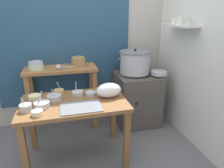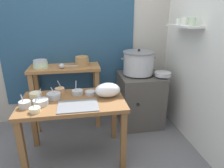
{
  "view_description": "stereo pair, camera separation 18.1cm",
  "coord_description": "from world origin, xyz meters",
  "px_view_note": "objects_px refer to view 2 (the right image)",
  "views": [
    {
      "loc": [
        -0.2,
        -1.86,
        1.6
      ],
      "look_at": [
        0.34,
        0.24,
        0.82
      ],
      "focal_mm": 31.85,
      "sensor_mm": 36.0,
      "label": 1
    },
    {
      "loc": [
        -0.02,
        -1.9,
        1.6
      ],
      "look_at": [
        0.34,
        0.24,
        0.82
      ],
      "focal_mm": 31.85,
      "sensor_mm": 36.0,
      "label": 2
    }
  ],
  "objects_px": {
    "prep_bowl_2": "(25,104)",
    "prep_bowl_7": "(110,87)",
    "steamer_pot": "(138,63)",
    "prep_bowl_4": "(54,96)",
    "stove_block": "(140,99)",
    "bowl_stack_enamel": "(41,64)",
    "prep_table": "(73,109)",
    "prep_bowl_0": "(60,90)",
    "prep_bowl_6": "(90,93)",
    "plastic_bag": "(108,90)",
    "wide_pan": "(163,74)",
    "prep_bowl_5": "(41,102)",
    "back_shelf_table": "(66,82)",
    "clay_pot": "(82,61)",
    "prep_bowl_1": "(36,94)",
    "prep_bowl_8": "(35,109)",
    "serving_tray": "(78,106)",
    "prep_bowl_3": "(77,92)",
    "ladle": "(62,66)"
  },
  "relations": [
    {
      "from": "back_shelf_table",
      "to": "serving_tray",
      "type": "relative_size",
      "value": 2.4
    },
    {
      "from": "prep_bowl_7",
      "to": "back_shelf_table",
      "type": "bearing_deg",
      "value": 136.93
    },
    {
      "from": "prep_bowl_6",
      "to": "prep_bowl_8",
      "type": "distance_m",
      "value": 0.63
    },
    {
      "from": "clay_pot",
      "to": "prep_bowl_1",
      "type": "distance_m",
      "value": 0.83
    },
    {
      "from": "stove_block",
      "to": "bowl_stack_enamel",
      "type": "height_order",
      "value": "bowl_stack_enamel"
    },
    {
      "from": "prep_bowl_7",
      "to": "prep_bowl_2",
      "type": "bearing_deg",
      "value": -159.77
    },
    {
      "from": "bowl_stack_enamel",
      "to": "prep_bowl_6",
      "type": "relative_size",
      "value": 1.74
    },
    {
      "from": "serving_tray",
      "to": "prep_bowl_5",
      "type": "distance_m",
      "value": 0.39
    },
    {
      "from": "steamer_pot",
      "to": "prep_bowl_4",
      "type": "bearing_deg",
      "value": -153.24
    },
    {
      "from": "back_shelf_table",
      "to": "prep_bowl_1",
      "type": "relative_size",
      "value": 7.37
    },
    {
      "from": "prep_bowl_2",
      "to": "prep_bowl_7",
      "type": "xyz_separation_m",
      "value": [
        0.9,
        0.33,
        0.0
      ]
    },
    {
      "from": "prep_bowl_2",
      "to": "prep_bowl_5",
      "type": "xyz_separation_m",
      "value": [
        0.14,
        0.04,
        -0.0
      ]
    },
    {
      "from": "prep_bowl_1",
      "to": "prep_bowl_5",
      "type": "distance_m",
      "value": 0.24
    },
    {
      "from": "ladle",
      "to": "prep_bowl_7",
      "type": "height_order",
      "value": "ladle"
    },
    {
      "from": "steamer_pot",
      "to": "plastic_bag",
      "type": "height_order",
      "value": "steamer_pot"
    },
    {
      "from": "prep_bowl_0",
      "to": "prep_bowl_6",
      "type": "height_order",
      "value": "prep_bowl_0"
    },
    {
      "from": "prep_bowl_0",
      "to": "wide_pan",
      "type": "bearing_deg",
      "value": 9.51
    },
    {
      "from": "prep_bowl_3",
      "to": "prep_bowl_7",
      "type": "relative_size",
      "value": 1.34
    },
    {
      "from": "wide_pan",
      "to": "serving_tray",
      "type": "bearing_deg",
      "value": -151.14
    },
    {
      "from": "back_shelf_table",
      "to": "prep_bowl_5",
      "type": "bearing_deg",
      "value": -104.2
    },
    {
      "from": "prep_table",
      "to": "prep_bowl_8",
      "type": "distance_m",
      "value": 0.43
    },
    {
      "from": "wide_pan",
      "to": "prep_bowl_5",
      "type": "bearing_deg",
      "value": -160.67
    },
    {
      "from": "serving_tray",
      "to": "prep_bowl_0",
      "type": "height_order",
      "value": "prep_bowl_0"
    },
    {
      "from": "clay_pot",
      "to": "prep_bowl_7",
      "type": "relative_size",
      "value": 1.65
    },
    {
      "from": "bowl_stack_enamel",
      "to": "ladle",
      "type": "height_order",
      "value": "bowl_stack_enamel"
    },
    {
      "from": "back_shelf_table",
      "to": "bowl_stack_enamel",
      "type": "distance_m",
      "value": 0.41
    },
    {
      "from": "back_shelf_table",
      "to": "clay_pot",
      "type": "height_order",
      "value": "clay_pot"
    },
    {
      "from": "bowl_stack_enamel",
      "to": "prep_bowl_8",
      "type": "height_order",
      "value": "bowl_stack_enamel"
    },
    {
      "from": "prep_bowl_7",
      "to": "steamer_pot",
      "type": "bearing_deg",
      "value": 41.03
    },
    {
      "from": "prep_table",
      "to": "back_shelf_table",
      "type": "xyz_separation_m",
      "value": [
        -0.11,
        0.74,
        0.07
      ]
    },
    {
      "from": "prep_bowl_2",
      "to": "prep_bowl_4",
      "type": "relative_size",
      "value": 0.95
    },
    {
      "from": "wide_pan",
      "to": "prep_bowl_0",
      "type": "xyz_separation_m",
      "value": [
        -1.37,
        -0.23,
        -0.06
      ]
    },
    {
      "from": "serving_tray",
      "to": "prep_bowl_6",
      "type": "bearing_deg",
      "value": 63.58
    },
    {
      "from": "prep_bowl_8",
      "to": "prep_bowl_7",
      "type": "bearing_deg",
      "value": 29.63
    },
    {
      "from": "serving_tray",
      "to": "prep_bowl_3",
      "type": "xyz_separation_m",
      "value": [
        -0.0,
        0.32,
        0.02
      ]
    },
    {
      "from": "prep_bowl_2",
      "to": "prep_bowl_6",
      "type": "xyz_separation_m",
      "value": [
        0.65,
        0.22,
        -0.01
      ]
    },
    {
      "from": "stove_block",
      "to": "prep_table",
      "type": "bearing_deg",
      "value": -147.19
    },
    {
      "from": "bowl_stack_enamel",
      "to": "prep_bowl_3",
      "type": "bearing_deg",
      "value": -51.2
    },
    {
      "from": "prep_bowl_0",
      "to": "prep_bowl_2",
      "type": "height_order",
      "value": "prep_bowl_0"
    },
    {
      "from": "prep_table",
      "to": "clay_pot",
      "type": "relative_size",
      "value": 5.79
    },
    {
      "from": "prep_bowl_0",
      "to": "prep_bowl_3",
      "type": "relative_size",
      "value": 1.02
    },
    {
      "from": "prep_bowl_1",
      "to": "prep_bowl_4",
      "type": "xyz_separation_m",
      "value": [
        0.2,
        -0.08,
        0.01
      ]
    },
    {
      "from": "prep_bowl_5",
      "to": "serving_tray",
      "type": "bearing_deg",
      "value": -15.48
    },
    {
      "from": "steamer_pot",
      "to": "prep_bowl_2",
      "type": "bearing_deg",
      "value": -151.63
    },
    {
      "from": "prep_bowl_8",
      "to": "prep_bowl_3",
      "type": "bearing_deg",
      "value": 42.86
    },
    {
      "from": "back_shelf_table",
      "to": "bowl_stack_enamel",
      "type": "xyz_separation_m",
      "value": [
        -0.31,
        -0.01,
        0.27
      ]
    },
    {
      "from": "plastic_bag",
      "to": "prep_bowl_0",
      "type": "bearing_deg",
      "value": 157.15
    },
    {
      "from": "prep_table",
      "to": "prep_bowl_4",
      "type": "xyz_separation_m",
      "value": [
        -0.2,
        0.07,
        0.14
      ]
    },
    {
      "from": "stove_block",
      "to": "clay_pot",
      "type": "xyz_separation_m",
      "value": [
        -0.82,
        0.13,
        0.58
      ]
    },
    {
      "from": "stove_block",
      "to": "prep_bowl_8",
      "type": "xyz_separation_m",
      "value": [
        -1.3,
        -0.84,
        0.36
      ]
    }
  ]
}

